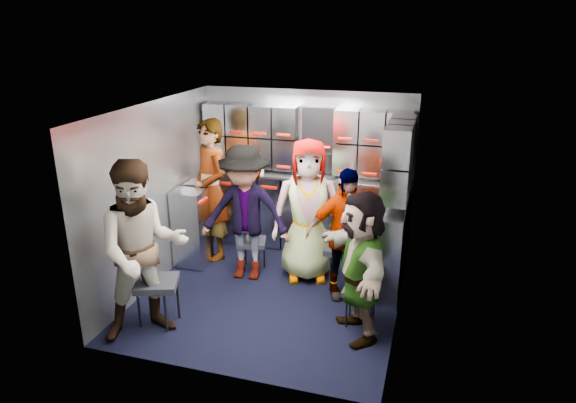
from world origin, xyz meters
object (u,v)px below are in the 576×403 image
(jump_seat_center, at_px, (311,237))
(attendant_arc_e, at_px, (360,266))
(attendant_standing, at_px, (211,190))
(attendant_arc_d, at_px, (345,234))
(jump_seat_near_right, at_px, (361,292))
(jump_seat_near_left, at_px, (157,285))
(jump_seat_mid_left, at_px, (252,244))
(attendant_arc_c, at_px, (308,211))
(attendant_arc_a, at_px, (143,251))
(attendant_arc_b, at_px, (245,214))
(jump_seat_mid_right, at_px, (347,252))

(jump_seat_center, relative_size, attendant_arc_e, 0.36)
(attendant_standing, height_order, attendant_arc_d, attendant_standing)
(attendant_arc_d, bearing_deg, jump_seat_near_right, -85.53)
(jump_seat_near_left, bearing_deg, jump_seat_center, 53.05)
(jump_seat_mid_left, height_order, jump_seat_near_right, jump_seat_near_right)
(jump_seat_center, relative_size, attendant_standing, 0.30)
(jump_seat_near_left, height_order, jump_seat_near_right, jump_seat_near_left)
(jump_seat_mid_left, xyz_separation_m, attendant_arc_d, (1.19, -0.28, 0.39))
(jump_seat_near_right, bearing_deg, attendant_arc_d, 117.99)
(attendant_arc_c, height_order, attendant_arc_d, attendant_arc_c)
(jump_seat_near_right, bearing_deg, attendant_arc_c, 132.85)
(attendant_standing, distance_m, attendant_arc_a, 1.81)
(jump_seat_near_right, bearing_deg, attendant_arc_b, 156.78)
(jump_seat_mid_right, distance_m, attendant_arc_d, 0.35)
(jump_seat_near_right, height_order, attendant_arc_c, attendant_arc_c)
(jump_seat_mid_right, height_order, attendant_arc_a, attendant_arc_a)
(attendant_arc_a, bearing_deg, jump_seat_near_left, 52.03)
(attendant_arc_d, relative_size, attendant_arc_e, 1.00)
(jump_seat_mid_right, bearing_deg, jump_seat_near_right, -68.35)
(attendant_arc_c, xyz_separation_m, attendant_arc_d, (0.50, -0.31, -0.11))
(jump_seat_mid_left, relative_size, jump_seat_mid_right, 0.82)
(jump_seat_near_left, height_order, jump_seat_mid_left, jump_seat_near_left)
(attendant_arc_e, bearing_deg, attendant_arc_d, 174.23)
(jump_seat_near_right, xyz_separation_m, attendant_arc_b, (-1.47, 0.63, 0.45))
(attendant_arc_e, bearing_deg, jump_seat_center, -174.44)
(jump_seat_mid_left, height_order, attendant_arc_a, attendant_arc_a)
(attendant_arc_d, bearing_deg, attendant_arc_e, -91.86)
(jump_seat_center, height_order, attendant_arc_d, attendant_arc_d)
(attendant_standing, xyz_separation_m, attendant_arc_c, (1.32, -0.22, -0.06))
(jump_seat_near_left, bearing_deg, attendant_arc_d, 33.03)
(jump_seat_near_left, relative_size, attendant_arc_b, 0.32)
(jump_seat_mid_left, distance_m, attendant_arc_e, 1.82)
(attendant_arc_a, bearing_deg, attendant_arc_c, 15.08)
(jump_seat_mid_right, distance_m, jump_seat_near_right, 0.77)
(attendant_arc_a, xyz_separation_m, attendant_arc_d, (1.69, 1.28, -0.15))
(attendant_standing, bearing_deg, attendant_arc_b, 6.25)
(attendant_arc_d, height_order, attendant_arc_e, attendant_arc_e)
(jump_seat_near_right, relative_size, attendant_standing, 0.22)
(jump_seat_near_left, xyz_separation_m, attendant_arc_c, (1.19, 1.41, 0.42))
(attendant_arc_a, xyz_separation_m, attendant_arc_b, (0.50, 1.38, -0.08))
(attendant_arc_d, bearing_deg, attendant_standing, 140.24)
(jump_seat_mid_left, distance_m, jump_seat_mid_right, 1.20)
(jump_seat_mid_left, relative_size, attendant_arc_a, 0.23)
(jump_seat_near_right, bearing_deg, attendant_arc_e, -90.00)
(jump_seat_near_right, xyz_separation_m, attendant_arc_d, (-0.28, 0.53, 0.38))
(attendant_arc_d, distance_m, attendant_arc_e, 0.77)
(attendant_standing, bearing_deg, jump_seat_near_left, -44.83)
(jump_seat_mid_left, height_order, attendant_arc_b, attendant_arc_b)
(jump_seat_near_left, height_order, jump_seat_mid_right, jump_seat_mid_right)
(jump_seat_near_left, relative_size, attendant_arc_e, 0.35)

